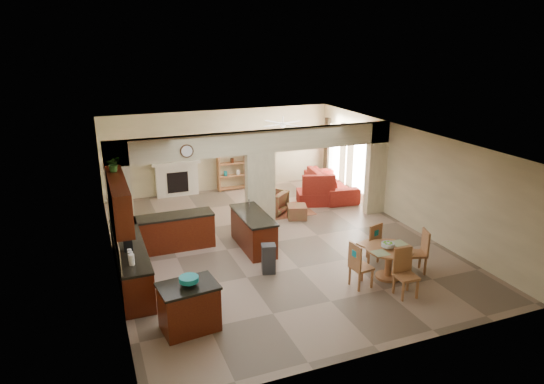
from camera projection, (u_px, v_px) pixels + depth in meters
name	position (u px, v px, depth m)	size (l,w,h in m)	color
floor	(274.00, 242.00, 12.79)	(10.00, 10.00, 0.00)	gray
ceiling	(274.00, 138.00, 11.92)	(10.00, 10.00, 0.00)	white
wall_back	(221.00, 150.00, 16.78)	(8.00, 8.00, 0.00)	beige
wall_front	(386.00, 280.00, 7.93)	(8.00, 8.00, 0.00)	beige
wall_left	(110.00, 212.00, 10.97)	(10.00, 10.00, 0.00)	beige
wall_right	(404.00, 176.00, 13.75)	(10.00, 10.00, 0.00)	beige
partition_left_pier	(120.00, 197.00, 11.96)	(0.60, 0.25, 2.80)	beige
partition_center_pier	(260.00, 192.00, 13.33)	(0.80, 0.25, 2.20)	beige
partition_right_pier	(376.00, 168.00, 14.53)	(0.60, 0.25, 2.80)	beige
partition_header	(260.00, 142.00, 12.90)	(8.00, 0.25, 0.60)	beige
kitchen_counter	(148.00, 249.00, 11.29)	(2.52, 3.29, 1.48)	#3E0C07
upper_cabinets	(119.00, 200.00, 10.16)	(0.35, 2.40, 0.90)	#3E0C07
peninsula	(253.00, 231.00, 12.34)	(0.70, 1.85, 0.91)	#3E0C07
wall_clock	(187.00, 151.00, 12.09)	(0.34, 0.34, 0.03)	#482D18
rug	(285.00, 211.00, 15.06)	(1.60, 1.30, 0.01)	brown
fireplace	(177.00, 178.00, 16.32)	(1.60, 0.35, 1.20)	beige
shelving_unit	(232.00, 165.00, 16.90)	(1.00, 0.32, 1.80)	#985C34
window_a	(361.00, 164.00, 15.83)	(0.02, 0.90, 1.90)	white
window_b	(336.00, 152.00, 17.34)	(0.02, 0.90, 1.90)	white
glazed_door	(347.00, 162.00, 16.63)	(0.02, 0.70, 2.10)	white
drape_a_left	(369.00, 168.00, 15.29)	(0.10, 0.28, 2.30)	#431C1A
drape_a_right	(350.00, 160.00, 16.35)	(0.10, 0.28, 2.30)	#431C1A
drape_b_left	(343.00, 156.00, 16.79)	(0.10, 0.28, 2.30)	#431C1A
drape_b_right	(327.00, 149.00, 17.85)	(0.10, 0.28, 2.30)	#431C1A
ceiling_fan	(283.00, 124.00, 15.17)	(1.00, 1.00, 0.10)	white
kitchen_island	(189.00, 307.00, 8.89)	(1.13, 0.87, 0.91)	#3E0C07
teal_bowl	(189.00, 281.00, 8.72)	(0.35, 0.35, 0.17)	teal
trash_can	(268.00, 260.00, 11.06)	(0.30, 0.26, 0.64)	#2C2C2F
dining_table	(389.00, 258.00, 10.78)	(1.06, 1.06, 0.72)	#985C34
fruit_bowl	(388.00, 245.00, 10.66)	(0.29, 0.29, 0.15)	#64BB28
sofa	(331.00, 183.00, 16.52)	(1.05, 2.68, 0.78)	maroon
chaise	(314.00, 197.00, 15.67)	(1.04, 0.85, 0.41)	maroon
armchair	(273.00, 202.00, 14.79)	(0.75, 0.77, 0.70)	maroon
ottoman	(297.00, 212.00, 14.40)	(0.55, 0.55, 0.40)	maroon
plant	(113.00, 164.00, 10.52)	(0.31, 0.27, 0.35)	#1C4512
chair_north	(372.00, 242.00, 11.45)	(0.52, 0.52, 1.02)	#985C34
chair_east	(420.00, 250.00, 11.03)	(0.53, 0.53, 1.02)	#985C34
chair_south	(404.00, 270.00, 10.07)	(0.44, 0.44, 1.02)	#985C34
chair_west	(358.00, 264.00, 10.35)	(0.46, 0.46, 1.02)	#985C34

